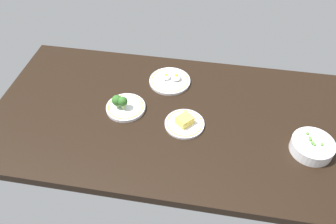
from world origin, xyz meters
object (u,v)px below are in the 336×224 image
(plate_broccoli, at_px, (124,106))
(bowl_peas, at_px, (312,146))
(plate_cheese, at_px, (185,123))
(plate_eggs, at_px, (170,80))

(plate_broccoli, relative_size, bowl_peas, 1.04)
(plate_broccoli, xyz_separation_m, bowl_peas, (-0.80, 0.10, 0.01))
(plate_cheese, distance_m, bowl_peas, 0.52)
(plate_cheese, xyz_separation_m, bowl_peas, (-0.52, 0.05, 0.02))
(plate_cheese, xyz_separation_m, plate_eggs, (0.11, -0.27, -0.00))
(plate_broccoli, xyz_separation_m, plate_eggs, (-0.17, -0.22, -0.01))
(plate_cheese, height_order, plate_eggs, same)
(bowl_peas, xyz_separation_m, plate_eggs, (0.63, -0.32, -0.02))
(plate_broccoli, distance_m, plate_eggs, 0.28)
(plate_cheese, relative_size, bowl_peas, 1.01)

